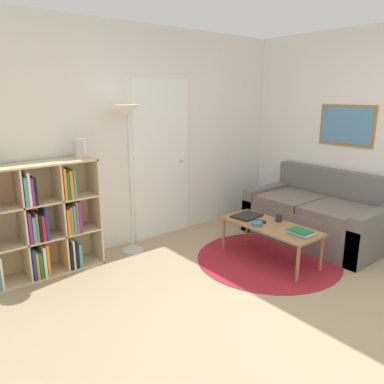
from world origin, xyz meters
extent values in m
plane|color=tan|center=(0.00, 0.00, 0.00)|extent=(14.00, 14.00, 0.00)
cube|color=silver|center=(0.00, 2.42, 1.30)|extent=(7.36, 0.05, 2.60)
cube|color=white|center=(0.30, 2.38, 1.00)|extent=(0.82, 0.02, 1.99)
sphere|color=tan|center=(0.59, 2.36, 0.96)|extent=(0.04, 0.04, 0.04)
cube|color=silver|center=(2.20, 1.20, 1.30)|extent=(0.05, 5.39, 2.60)
cube|color=olive|center=(2.17, 0.97, 1.43)|extent=(0.02, 0.73, 0.51)
cube|color=teal|center=(2.16, 0.97, 1.43)|extent=(0.01, 0.67, 0.45)
cylinder|color=maroon|center=(0.77, 0.97, 0.00)|extent=(1.60, 1.60, 0.01)
cube|color=beige|center=(-0.73, 2.20, 0.58)|extent=(0.02, 0.34, 1.16)
cube|color=beige|center=(-1.29, 2.20, 1.15)|extent=(1.16, 0.34, 0.02)
cube|color=beige|center=(-1.29, 2.20, 0.01)|extent=(1.16, 0.34, 0.02)
cube|color=beige|center=(-1.29, 2.36, 0.58)|extent=(1.16, 0.02, 1.16)
cube|color=beige|center=(-1.48, 2.20, 0.58)|extent=(0.02, 0.32, 1.12)
cube|color=beige|center=(-1.11, 2.20, 0.58)|extent=(0.02, 0.32, 1.12)
cube|color=beige|center=(-1.29, 2.20, 0.39)|extent=(1.12, 0.32, 0.02)
cube|color=beige|center=(-1.29, 2.20, 0.77)|extent=(1.12, 0.32, 0.02)
cube|color=navy|center=(-1.45, 2.15, 0.18)|extent=(0.03, 0.22, 0.32)
cube|color=orange|center=(-1.42, 2.15, 0.16)|extent=(0.02, 0.22, 0.28)
cube|color=#196B38|center=(-1.38, 2.15, 0.15)|extent=(0.03, 0.23, 0.27)
cube|color=silver|center=(-1.35, 2.16, 0.18)|extent=(0.03, 0.23, 0.32)
cube|color=orange|center=(-1.31, 2.16, 0.18)|extent=(0.03, 0.25, 0.33)
cube|color=black|center=(-1.07, 2.16, 0.16)|extent=(0.03, 0.24, 0.28)
cube|color=silver|center=(-1.05, 2.14, 0.18)|extent=(0.02, 0.20, 0.32)
cube|color=black|center=(-1.02, 2.17, 0.16)|extent=(0.03, 0.25, 0.28)
cube|color=teal|center=(-0.98, 2.15, 0.15)|extent=(0.03, 0.23, 0.26)
cube|color=#7F287A|center=(-1.45, 2.17, 0.56)|extent=(0.03, 0.25, 0.31)
cube|color=teal|center=(-1.41, 2.17, 0.53)|extent=(0.03, 0.26, 0.26)
cube|color=olive|center=(-1.38, 2.17, 0.55)|extent=(0.02, 0.25, 0.29)
cube|color=black|center=(-1.35, 2.15, 0.54)|extent=(0.03, 0.22, 0.28)
cube|color=#B21E23|center=(-1.32, 2.17, 0.53)|extent=(0.03, 0.27, 0.26)
cube|color=navy|center=(-1.29, 2.15, 0.56)|extent=(0.03, 0.22, 0.31)
cube|color=orange|center=(-1.07, 2.15, 0.54)|extent=(0.03, 0.23, 0.27)
cube|color=olive|center=(-1.04, 2.17, 0.55)|extent=(0.03, 0.26, 0.29)
cube|color=teal|center=(-1.01, 2.15, 0.55)|extent=(0.02, 0.22, 0.30)
cube|color=olive|center=(-0.98, 2.17, 0.57)|extent=(0.02, 0.26, 0.34)
cube|color=#7F287A|center=(-0.95, 2.14, 0.57)|extent=(0.03, 0.20, 0.34)
cube|color=teal|center=(-1.45, 2.14, 0.92)|extent=(0.03, 0.20, 0.28)
cube|color=silver|center=(-1.42, 2.17, 0.94)|extent=(0.02, 0.26, 0.33)
cube|color=#7F287A|center=(-1.39, 2.17, 0.91)|extent=(0.02, 0.26, 0.27)
cube|color=black|center=(-1.36, 2.14, 0.91)|extent=(0.03, 0.20, 0.27)
cube|color=orange|center=(-1.08, 2.15, 0.94)|extent=(0.03, 0.23, 0.32)
cube|color=#196B38|center=(-1.05, 2.15, 0.92)|extent=(0.02, 0.23, 0.28)
cube|color=orange|center=(-1.01, 2.16, 0.92)|extent=(0.03, 0.23, 0.29)
cube|color=teal|center=(-0.98, 2.16, 0.93)|extent=(0.02, 0.25, 0.30)
cylinder|color=#B7B7BC|center=(-0.31, 2.14, 0.01)|extent=(0.25, 0.25, 0.01)
cylinder|color=#B7B7BC|center=(-0.31, 2.14, 0.85)|extent=(0.02, 0.02, 1.60)
cone|color=white|center=(-0.31, 2.14, 1.65)|extent=(0.28, 0.28, 0.10)
cube|color=#66605B|center=(1.69, 1.00, 0.21)|extent=(0.94, 1.66, 0.43)
cube|color=#66605B|center=(2.08, 1.00, 0.43)|extent=(0.16, 1.66, 0.86)
cube|color=#66605B|center=(1.69, 0.25, 0.28)|extent=(0.94, 0.16, 0.57)
cube|color=#66605B|center=(1.69, 1.75, 0.28)|extent=(0.94, 0.16, 0.57)
cube|color=#6F6258|center=(1.61, 0.66, 0.48)|extent=(0.74, 0.65, 0.10)
cube|color=#6F6258|center=(1.61, 1.33, 0.48)|extent=(0.74, 0.65, 0.10)
cube|color=#996B42|center=(0.78, 0.97, 0.40)|extent=(0.48, 1.14, 0.02)
cylinder|color=#996B42|center=(0.58, 0.44, 0.19)|extent=(0.04, 0.04, 0.39)
cylinder|color=#996B42|center=(0.58, 1.50, 0.19)|extent=(0.04, 0.04, 0.39)
cylinder|color=#996B42|center=(0.98, 0.44, 0.19)|extent=(0.04, 0.04, 0.39)
cylinder|color=#996B42|center=(0.98, 1.50, 0.19)|extent=(0.04, 0.04, 0.39)
cube|color=black|center=(0.79, 1.33, 0.42)|extent=(0.36, 0.29, 0.02)
cylinder|color=teal|center=(0.65, 1.05, 0.43)|extent=(0.13, 0.13, 0.04)
cube|color=teal|center=(0.77, 0.58, 0.42)|extent=(0.16, 0.23, 0.01)
cube|color=silver|center=(0.79, 0.58, 0.44)|extent=(0.16, 0.23, 0.03)
cube|color=#196B38|center=(0.77, 0.58, 0.46)|extent=(0.16, 0.23, 0.01)
cylinder|color=#28282D|center=(0.94, 0.99, 0.45)|extent=(0.08, 0.08, 0.08)
cube|color=black|center=(0.75, 1.11, 0.42)|extent=(0.10, 0.15, 0.02)
cylinder|color=#B7B2A8|center=(-0.84, 2.20, 1.26)|extent=(0.11, 0.11, 0.21)
camera|label=1|loc=(-2.34, -1.54, 1.80)|focal=35.00mm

